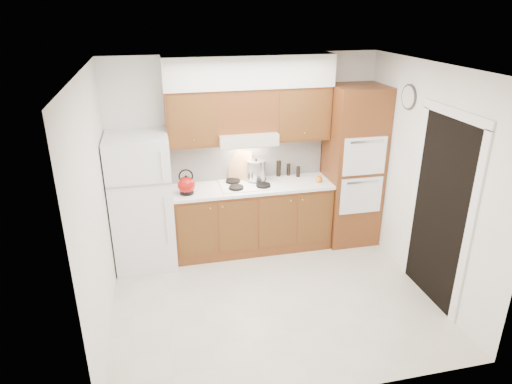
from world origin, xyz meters
TOP-DOWN VIEW (x-y plane):
  - floor at (0.00, 0.00)m, footprint 3.60×3.60m
  - ceiling at (0.00, 0.00)m, footprint 3.60×3.60m
  - wall_back at (0.00, 1.50)m, footprint 3.60×0.02m
  - wall_left at (-1.80, 0.00)m, footprint 0.02×3.00m
  - wall_right at (1.80, 0.00)m, footprint 0.02×3.00m
  - fridge at (-1.41, 1.14)m, footprint 0.75×0.72m
  - base_cabinets at (0.02, 1.20)m, footprint 2.11×0.60m
  - countertop at (0.03, 1.19)m, footprint 2.13×0.62m
  - backsplash at (0.02, 1.49)m, footprint 2.11×0.03m
  - oven_cabinet at (1.44, 1.18)m, footprint 0.70×0.65m
  - upper_cab_left at (-0.71, 1.33)m, footprint 0.63×0.33m
  - upper_cab_right at (0.72, 1.33)m, footprint 0.73×0.33m
  - range_hood at (-0.02, 1.27)m, footprint 0.75×0.45m
  - upper_cab_over_hood at (-0.02, 1.33)m, footprint 0.75×0.33m
  - soffit at (0.03, 1.32)m, footprint 2.13×0.36m
  - cooktop at (-0.02, 1.21)m, footprint 0.74×0.50m
  - doorway at (1.79, -0.35)m, footprint 0.02×0.90m
  - wall_clock at (1.79, 0.55)m, footprint 0.02×0.30m
  - kettle at (-0.84, 1.08)m, footprint 0.27×0.27m
  - cutting_board at (-0.09, 1.41)m, footprint 0.33×0.23m
  - stock_pot at (0.11, 1.31)m, footprint 0.32×0.32m
  - condiment_a at (0.46, 1.45)m, footprint 0.07×0.07m
  - condiment_b at (0.61, 1.45)m, footprint 0.07×0.07m
  - condiment_c at (0.72, 1.36)m, footprint 0.07×0.07m
  - orange_near at (0.94, 1.11)m, footprint 0.11×0.11m
  - orange_far at (0.92, 1.08)m, footprint 0.08×0.08m

SIDE VIEW (x-z plane):
  - floor at x=0.00m, z-range 0.00..0.00m
  - base_cabinets at x=0.02m, z-range 0.00..0.90m
  - fridge at x=-1.41m, z-range 0.00..1.72m
  - countertop at x=0.03m, z-range 0.90..0.94m
  - cooktop at x=-0.02m, z-range 0.94..0.95m
  - orange_far at x=0.92m, z-range 0.94..1.01m
  - orange_near at x=0.94m, z-range 0.94..1.02m
  - condiment_c at x=0.72m, z-range 0.94..1.09m
  - condiment_b at x=0.61m, z-range 0.94..1.11m
  - doorway at x=1.79m, z-range 0.00..2.10m
  - condiment_a at x=0.46m, z-range 0.94..1.16m
  - kettle at x=-0.84m, z-range 0.95..1.17m
  - oven_cabinet at x=1.44m, z-range 0.00..2.20m
  - stock_pot at x=0.11m, z-range 0.97..1.23m
  - cutting_board at x=-0.09m, z-range 0.93..1.35m
  - backsplash at x=0.02m, z-range 0.94..1.50m
  - wall_back at x=0.00m, z-range 0.00..2.60m
  - wall_left at x=-1.80m, z-range 0.00..2.60m
  - wall_right at x=1.80m, z-range 0.00..2.60m
  - range_hood at x=-0.02m, z-range 1.50..1.65m
  - upper_cab_left at x=-0.71m, z-range 1.50..2.20m
  - upper_cab_right at x=0.72m, z-range 1.50..2.20m
  - upper_cab_over_hood at x=-0.02m, z-range 1.65..2.20m
  - wall_clock at x=1.79m, z-range 2.00..2.30m
  - soffit at x=0.03m, z-range 2.20..2.60m
  - ceiling at x=0.00m, z-range 2.60..2.60m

